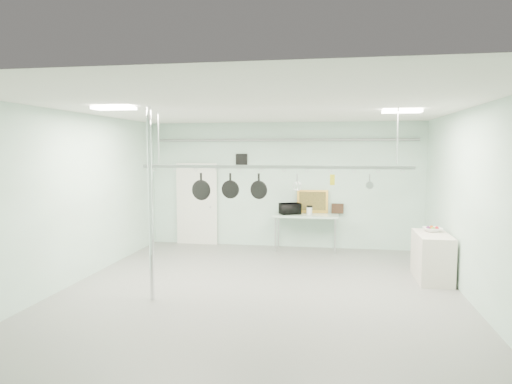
% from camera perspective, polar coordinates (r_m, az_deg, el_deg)
% --- Properties ---
extents(floor, '(8.00, 8.00, 0.00)m').
position_cam_1_polar(floor, '(8.13, 0.32, -12.60)').
color(floor, gray).
rests_on(floor, ground).
extents(ceiling, '(7.00, 8.00, 0.02)m').
position_cam_1_polar(ceiling, '(7.77, 0.34, 10.40)').
color(ceiling, silver).
rests_on(ceiling, back_wall).
extents(back_wall, '(7.00, 0.02, 3.20)m').
position_cam_1_polar(back_wall, '(11.73, 3.48, 0.88)').
color(back_wall, silver).
rests_on(back_wall, floor).
extents(right_wall, '(0.02, 8.00, 3.20)m').
position_cam_1_polar(right_wall, '(8.01, 25.80, -1.67)').
color(right_wall, silver).
rests_on(right_wall, floor).
extents(door, '(1.10, 0.10, 2.20)m').
position_cam_1_polar(door, '(12.20, -7.37, -1.58)').
color(door, silver).
rests_on(door, floor).
extents(wall_vent, '(0.30, 0.04, 0.30)m').
position_cam_1_polar(wall_vent, '(11.85, -1.82, 4.08)').
color(wall_vent, black).
rests_on(wall_vent, back_wall).
extents(conduit_pipe, '(6.60, 0.07, 0.07)m').
position_cam_1_polar(conduit_pipe, '(11.61, 3.46, 6.52)').
color(conduit_pipe, gray).
rests_on(conduit_pipe, back_wall).
extents(chrome_pole, '(0.08, 0.08, 3.20)m').
position_cam_1_polar(chrome_pole, '(7.68, -13.03, -1.55)').
color(chrome_pole, silver).
rests_on(chrome_pole, floor).
extents(prep_table, '(1.60, 0.70, 0.91)m').
position_cam_1_polar(prep_table, '(11.38, 6.26, -3.16)').
color(prep_table, silver).
rests_on(prep_table, floor).
extents(side_cabinet, '(0.60, 1.20, 0.90)m').
position_cam_1_polar(side_cabinet, '(9.46, 21.15, -7.57)').
color(side_cabinet, beige).
rests_on(side_cabinet, floor).
extents(pot_rack, '(4.80, 0.06, 1.00)m').
position_cam_1_polar(pot_rack, '(8.01, 2.09, 3.37)').
color(pot_rack, '#B7B7BC').
rests_on(pot_rack, ceiling).
extents(light_panel_left, '(0.65, 0.30, 0.05)m').
position_cam_1_polar(light_panel_left, '(7.69, -17.35, 9.99)').
color(light_panel_left, white).
rests_on(light_panel_left, ceiling).
extents(light_panel_right, '(0.65, 0.30, 0.05)m').
position_cam_1_polar(light_panel_right, '(8.35, 17.77, 9.59)').
color(light_panel_right, white).
rests_on(light_panel_right, ceiling).
extents(microwave, '(0.59, 0.51, 0.27)m').
position_cam_1_polar(microwave, '(11.36, 4.26, -2.09)').
color(microwave, black).
rests_on(microwave, prep_table).
extents(coffee_canister, '(0.17, 0.17, 0.19)m').
position_cam_1_polar(coffee_canister, '(11.30, 6.69, -2.37)').
color(coffee_canister, silver).
rests_on(coffee_canister, prep_table).
extents(painting_large, '(0.79, 0.18, 0.58)m').
position_cam_1_polar(painting_large, '(11.62, 7.08, -1.19)').
color(painting_large, gold).
rests_on(painting_large, prep_table).
extents(painting_small, '(0.30, 0.09, 0.25)m').
position_cam_1_polar(painting_small, '(11.63, 10.15, -2.05)').
color(painting_small, black).
rests_on(painting_small, prep_table).
extents(fruit_bowl, '(0.41, 0.41, 0.09)m').
position_cam_1_polar(fruit_bowl, '(9.60, 21.18, -4.40)').
color(fruit_bowl, white).
rests_on(fruit_bowl, side_cabinet).
extents(skillet_left, '(0.37, 0.13, 0.51)m').
position_cam_1_polar(skillet_left, '(8.31, -6.88, 0.66)').
color(skillet_left, black).
rests_on(skillet_left, pot_rack).
extents(skillet_mid, '(0.33, 0.09, 0.46)m').
position_cam_1_polar(skillet_mid, '(8.17, -3.23, 0.75)').
color(skillet_mid, black).
rests_on(skillet_mid, pot_rack).
extents(skillet_right, '(0.33, 0.15, 0.46)m').
position_cam_1_polar(skillet_right, '(8.07, 0.34, 0.73)').
color(skillet_right, black).
rests_on(skillet_right, pot_rack).
extents(whisk, '(0.19, 0.19, 0.34)m').
position_cam_1_polar(whisk, '(7.98, 5.16, 1.10)').
color(whisk, '#A8A8AC').
rests_on(whisk, pot_rack).
extents(grater, '(0.08, 0.03, 0.20)m').
position_cam_1_polar(grater, '(7.96, 9.52, 1.51)').
color(grater, yellow).
rests_on(grater, pot_rack).
extents(saucepan, '(0.15, 0.12, 0.24)m').
position_cam_1_polar(saucepan, '(7.98, 14.02, 1.30)').
color(saucepan, '#BDBCC1').
rests_on(saucepan, pot_rack).
extents(fruit_cluster, '(0.24, 0.24, 0.09)m').
position_cam_1_polar(fruit_cluster, '(9.59, 21.19, -4.16)').
color(fruit_cluster, '#B21017').
rests_on(fruit_cluster, fruit_bowl).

